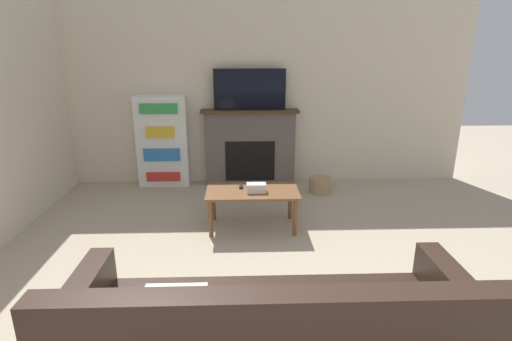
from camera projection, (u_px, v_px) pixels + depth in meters
name	position (u px, v px, depth m)	size (l,w,h in m)	color
wall_back	(253.00, 95.00, 6.02)	(6.51, 0.06, 2.70)	beige
fireplace	(250.00, 147.00, 6.11)	(1.46, 0.28, 1.16)	#605651
tv	(250.00, 89.00, 5.83)	(1.06, 0.03, 0.60)	black
coffee_table	(252.00, 195.00, 4.64)	(1.07, 0.59, 0.47)	brown
tissue_box	(256.00, 188.00, 4.55)	(0.22, 0.12, 0.10)	white
remote_control	(241.00, 186.00, 4.72)	(0.04, 0.15, 0.02)	black
bookshelf	(163.00, 141.00, 6.01)	(0.76, 0.29, 1.37)	white
storage_basket	(320.00, 185.00, 5.86)	(0.32, 0.32, 0.22)	tan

